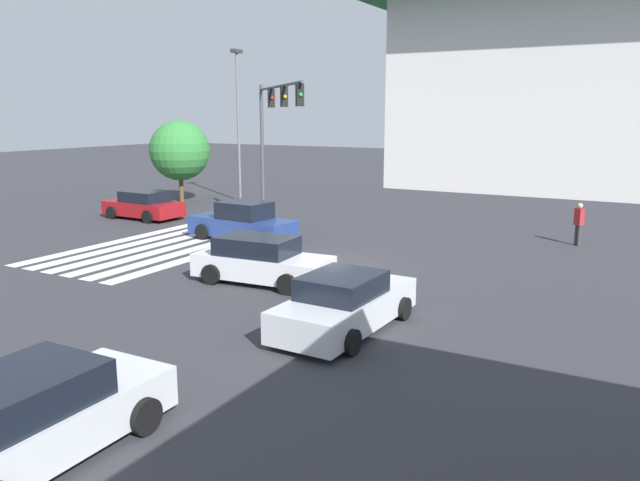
{
  "coord_description": "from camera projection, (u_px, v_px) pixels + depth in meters",
  "views": [
    {
      "loc": [
        18.73,
        10.46,
        5.31
      ],
      "look_at": [
        0.0,
        0.0,
        0.92
      ],
      "focal_mm": 35.0,
      "sensor_mm": 36.0,
      "label": 1
    }
  ],
  "objects": [
    {
      "name": "car_4",
      "position": [
        243.0,
        223.0,
        26.47
      ],
      "size": [
        2.28,
        4.86,
        1.66
      ],
      "rotation": [
        0.0,
        0.0,
        -1.65
      ],
      "color": "navy",
      "rests_on": "ground_plane"
    },
    {
      "name": "pedestrian",
      "position": [
        579.0,
        222.0,
        25.31
      ],
      "size": [
        0.41,
        0.41,
        1.76
      ],
      "rotation": [
        0.0,
        0.0,
        -0.74
      ],
      "color": "#38383D",
      "rests_on": "ground_plane"
    },
    {
      "name": "tree_corner_b",
      "position": [
        180.0,
        151.0,
        37.23
      ],
      "size": [
        3.58,
        3.58,
        4.92
      ],
      "color": "brown",
      "rests_on": "ground_plane"
    },
    {
      "name": "car_2",
      "position": [
        144.0,
        205.0,
        31.94
      ],
      "size": [
        2.22,
        4.2,
        1.43
      ],
      "rotation": [
        0.0,
        0.0,
        -1.6
      ],
      "color": "maroon",
      "rests_on": "ground_plane"
    },
    {
      "name": "car_1",
      "position": [
        29.0,
        419.0,
        9.57
      ],
      "size": [
        4.5,
        2.15,
        1.48
      ],
      "rotation": [
        0.0,
        0.0,
        3.15
      ],
      "color": "silver",
      "rests_on": "ground_plane"
    },
    {
      "name": "ground_plane",
      "position": [
        320.0,
        266.0,
        22.08
      ],
      "size": [
        142.24,
        142.24,
        0.0
      ],
      "primitive_type": "plane",
      "color": "#333338"
    },
    {
      "name": "crosswalk_markings",
      "position": [
        167.0,
        245.0,
        25.5
      ],
      "size": [
        10.86,
        5.35,
        0.01
      ],
      "rotation": [
        0.0,
        0.0,
        1.57
      ],
      "color": "silver",
      "rests_on": "ground_plane"
    },
    {
      "name": "car_3",
      "position": [
        261.0,
        261.0,
        19.83
      ],
      "size": [
        2.24,
        4.5,
        1.48
      ],
      "rotation": [
        0.0,
        0.0,
        1.64
      ],
      "color": "silver",
      "rests_on": "ground_plane"
    },
    {
      "name": "street_light_pole_a",
      "position": [
        238.0,
        113.0,
        37.35
      ],
      "size": [
        0.8,
        0.36,
        9.0
      ],
      "color": "slate",
      "rests_on": "ground_plane"
    },
    {
      "name": "car_0",
      "position": [
        345.0,
        304.0,
        15.45
      ],
      "size": [
        4.68,
        2.21,
        1.46
      ],
      "rotation": [
        0.0,
        0.0,
        3.11
      ],
      "color": "silver",
      "rests_on": "ground_plane"
    },
    {
      "name": "traffic_signal_mast",
      "position": [
        273.0,
        119.0,
        28.43
      ],
      "size": [
        6.03,
        6.03,
        6.71
      ],
      "rotation": [
        0.0,
        0.0,
        0.79
      ],
      "color": "#47474C",
      "rests_on": "ground_plane"
    }
  ]
}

